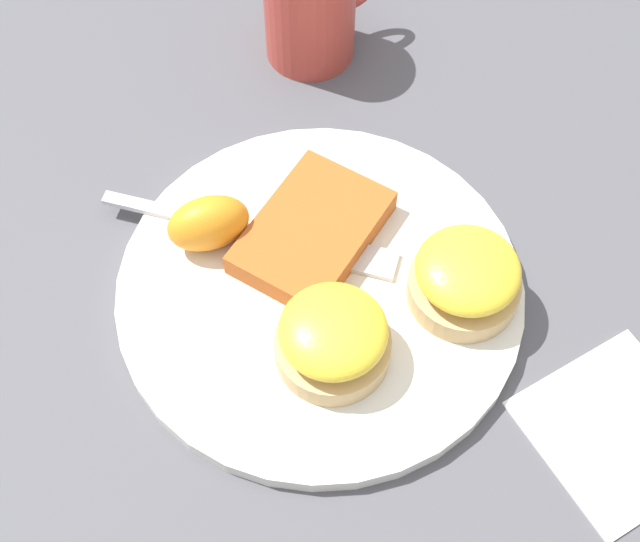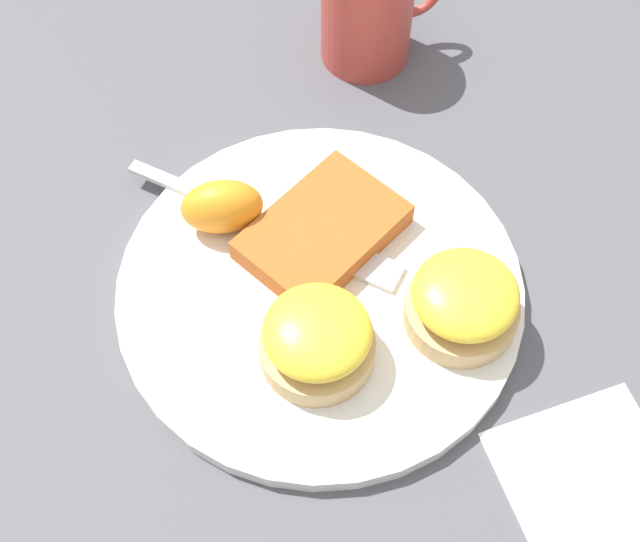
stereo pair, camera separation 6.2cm
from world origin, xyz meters
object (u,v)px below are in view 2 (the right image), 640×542
(sandwich_benedict_left, at_px, (317,339))
(fork, at_px, (278,227))
(cup, at_px, (369,9))
(sandwich_benedict_right, at_px, (463,302))
(orange_wedge, at_px, (222,207))
(hashbrown_patty, at_px, (323,232))

(sandwich_benedict_left, xyz_separation_m, fork, (0.01, 0.11, -0.02))
(sandwich_benedict_left, bearing_deg, cup, 61.29)
(sandwich_benedict_left, xyz_separation_m, cup, (0.14, 0.26, 0.01))
(cup, bearing_deg, sandwich_benedict_right, -98.73)
(orange_wedge, bearing_deg, cup, 39.02)
(sandwich_benedict_left, distance_m, cup, 0.30)
(sandwich_benedict_right, bearing_deg, sandwich_benedict_left, 175.13)
(sandwich_benedict_right, relative_size, hashbrown_patty, 0.69)
(sandwich_benedict_left, height_order, hashbrown_patty, sandwich_benedict_left)
(cup, bearing_deg, orange_wedge, -140.98)
(orange_wedge, height_order, fork, orange_wedge)
(sandwich_benedict_right, xyz_separation_m, orange_wedge, (-0.13, 0.13, -0.00))
(fork, distance_m, cup, 0.21)
(sandwich_benedict_left, distance_m, hashbrown_patty, 0.09)
(sandwich_benedict_right, bearing_deg, orange_wedge, 133.95)
(orange_wedge, bearing_deg, sandwich_benedict_left, -78.05)
(sandwich_benedict_left, bearing_deg, orange_wedge, 101.95)
(fork, height_order, cup, cup)
(sandwich_benedict_right, relative_size, orange_wedge, 1.31)
(sandwich_benedict_left, distance_m, sandwich_benedict_right, 0.10)
(sandwich_benedict_left, bearing_deg, sandwich_benedict_right, -4.87)
(sandwich_benedict_left, relative_size, fork, 0.45)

